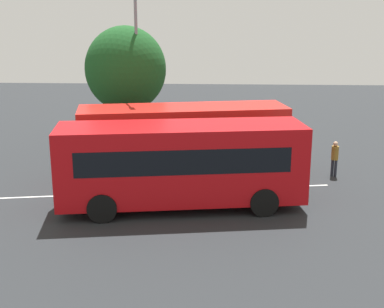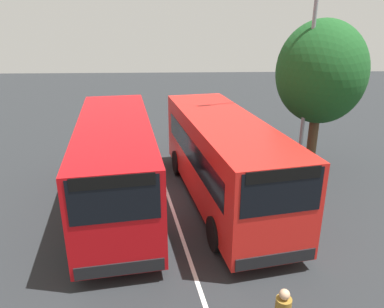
{
  "view_description": "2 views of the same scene",
  "coord_description": "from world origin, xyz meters",
  "px_view_note": "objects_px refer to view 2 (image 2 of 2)",
  "views": [
    {
      "loc": [
        2.01,
        -20.61,
        7.23
      ],
      "look_at": [
        0.95,
        0.64,
        1.47
      ],
      "focal_mm": 48.87,
      "sensor_mm": 36.0,
      "label": 1
    },
    {
      "loc": [
        12.99,
        0.41,
        6.64
      ],
      "look_at": [
        -1.23,
        1.01,
        1.28
      ],
      "focal_mm": 34.13,
      "sensor_mm": 36.0,
      "label": 2
    }
  ],
  "objects_px": {
    "depot_tree": "(321,73)",
    "street_lamp": "(305,61)",
    "bus_center_left": "(224,157)",
    "bus_far_left": "(116,161)"
  },
  "relations": [
    {
      "from": "depot_tree",
      "to": "street_lamp",
      "type": "bearing_deg",
      "value": -51.87
    },
    {
      "from": "bus_far_left",
      "to": "bus_center_left",
      "type": "relative_size",
      "value": 1.0
    },
    {
      "from": "bus_center_left",
      "to": "street_lamp",
      "type": "bearing_deg",
      "value": 114.63
    },
    {
      "from": "bus_far_left",
      "to": "street_lamp",
      "type": "distance_m",
      "value": 8.52
    },
    {
      "from": "bus_far_left",
      "to": "bus_center_left",
      "type": "distance_m",
      "value": 3.91
    },
    {
      "from": "bus_far_left",
      "to": "depot_tree",
      "type": "distance_m",
      "value": 9.53
    },
    {
      "from": "bus_far_left",
      "to": "bus_center_left",
      "type": "xyz_separation_m",
      "value": [
        -0.19,
        3.91,
        0.0
      ]
    },
    {
      "from": "bus_center_left",
      "to": "street_lamp",
      "type": "relative_size",
      "value": 1.1
    },
    {
      "from": "street_lamp",
      "to": "depot_tree",
      "type": "xyz_separation_m",
      "value": [
        -0.82,
        1.04,
        -0.59
      ]
    },
    {
      "from": "bus_center_left",
      "to": "depot_tree",
      "type": "bearing_deg",
      "value": 115.2
    }
  ]
}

